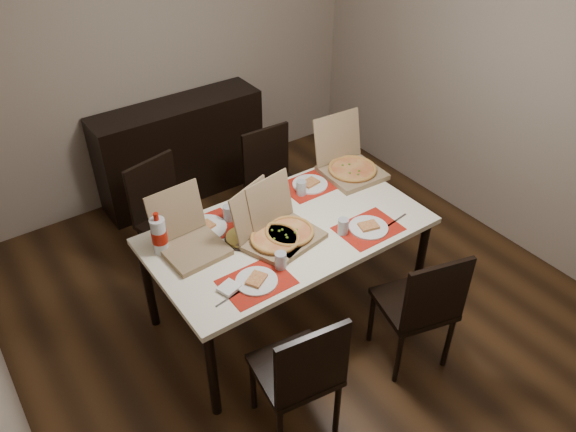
% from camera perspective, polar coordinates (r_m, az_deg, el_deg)
% --- Properties ---
extents(ground, '(3.80, 4.00, 0.02)m').
position_cam_1_polar(ground, '(4.21, 0.87, -8.79)').
color(ground, '#3E2613').
rests_on(ground, ground).
extents(room_walls, '(3.84, 4.02, 2.62)m').
position_cam_1_polar(room_walls, '(3.54, -3.14, 15.86)').
color(room_walls, gray).
rests_on(room_walls, ground).
extents(sideboard, '(1.50, 0.40, 0.90)m').
position_cam_1_polar(sideboard, '(5.17, -10.81, 6.59)').
color(sideboard, black).
rests_on(sideboard, ground).
extents(dining_table, '(1.80, 1.00, 0.75)m').
position_cam_1_polar(dining_table, '(3.68, 0.00, -2.08)').
color(dining_table, white).
rests_on(dining_table, ground).
extents(chair_near_left, '(0.48, 0.48, 0.93)m').
position_cam_1_polar(chair_near_left, '(3.13, 1.32, -15.60)').
color(chair_near_left, black).
rests_on(chair_near_left, ground).
extents(chair_near_right, '(0.51, 0.51, 0.93)m').
position_cam_1_polar(chair_near_right, '(3.55, 13.38, -8.78)').
color(chair_near_right, black).
rests_on(chair_near_right, ground).
extents(chair_far_left, '(0.51, 0.51, 0.93)m').
position_cam_1_polar(chair_far_left, '(4.26, -12.32, 0.14)').
color(chair_far_left, black).
rests_on(chair_far_left, ground).
extents(chair_far_right, '(0.43, 0.43, 0.93)m').
position_cam_1_polar(chair_far_right, '(4.54, -1.44, 3.61)').
color(chair_far_right, black).
rests_on(chair_far_right, ground).
extents(setting_near_left, '(0.51, 0.30, 0.11)m').
position_cam_1_polar(setting_near_left, '(3.26, -2.89, -6.17)').
color(setting_near_left, '#B8170C').
rests_on(setting_near_left, dining_table).
extents(setting_near_right, '(0.51, 0.30, 0.11)m').
position_cam_1_polar(setting_near_right, '(3.65, 7.51, -1.15)').
color(setting_near_right, '#B8170C').
rests_on(setting_near_right, dining_table).
extents(setting_far_left, '(0.49, 0.30, 0.11)m').
position_cam_1_polar(setting_far_left, '(3.67, -8.16, -0.94)').
color(setting_far_left, '#B8170C').
rests_on(setting_far_left, dining_table).
extents(setting_far_right, '(0.50, 0.30, 0.11)m').
position_cam_1_polar(setting_far_right, '(4.02, 2.03, 3.14)').
color(setting_far_right, '#B8170C').
rests_on(setting_far_right, dining_table).
extents(napkin_loose, '(0.15, 0.16, 0.02)m').
position_cam_1_polar(napkin_loose, '(3.63, 1.10, -1.25)').
color(napkin_loose, white).
rests_on(napkin_loose, dining_table).
extents(pizza_box_center, '(0.41, 0.44, 0.35)m').
position_cam_1_polar(pizza_box_center, '(3.55, -0.22, -1.27)').
color(pizza_box_center, '#876E4D').
rests_on(pizza_box_center, dining_table).
extents(pizza_box_right, '(0.42, 0.46, 0.40)m').
position_cam_1_polar(pizza_box_right, '(4.18, 6.28, 5.07)').
color(pizza_box_right, '#876E4D').
rests_on(pizza_box_right, dining_table).
extents(pizza_box_left, '(0.38, 0.42, 0.36)m').
position_cam_1_polar(pizza_box_left, '(3.50, -9.97, -2.47)').
color(pizza_box_left, '#876E4D').
rests_on(pizza_box_left, dining_table).
extents(pizza_box_extra, '(0.46, 0.49, 0.35)m').
position_cam_1_polar(pizza_box_extra, '(3.49, -1.75, -2.00)').
color(pizza_box_extra, '#876E4D').
rests_on(pizza_box_extra, dining_table).
extents(faina_plate, '(0.24, 0.24, 0.03)m').
position_cam_1_polar(faina_plate, '(3.55, -4.59, -2.22)').
color(faina_plate, black).
rests_on(faina_plate, dining_table).
extents(dip_bowl, '(0.14, 0.14, 0.03)m').
position_cam_1_polar(dip_bowl, '(3.79, -0.92, 0.77)').
color(dip_bowl, white).
rests_on(dip_bowl, dining_table).
extents(soda_bottle, '(0.10, 0.10, 0.29)m').
position_cam_1_polar(soda_bottle, '(3.48, -12.94, -1.94)').
color(soda_bottle, silver).
rests_on(soda_bottle, dining_table).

